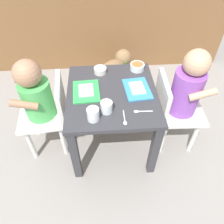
{
  "coord_description": "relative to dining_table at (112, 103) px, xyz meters",
  "views": [
    {
      "loc": [
        -0.07,
        -0.93,
        1.26
      ],
      "look_at": [
        0.0,
        0.0,
        0.3
      ],
      "focal_mm": 34.97,
      "sensor_mm": 36.0,
      "label": 1
    }
  ],
  "objects": [
    {
      "name": "kitchen_cabinet_back",
      "position": [
        0.0,
        1.11,
        0.16
      ],
      "size": [
        2.21,
        0.39,
        1.05
      ],
      "primitive_type": "cube",
      "color": "brown",
      "rests_on": "ground"
    },
    {
      "name": "spoon_by_right_tray",
      "position": [
        0.05,
        -0.21,
        0.09
      ],
      "size": [
        0.02,
        0.1,
        0.01
      ],
      "color": "silver",
      "rests_on": "dining_table"
    },
    {
      "name": "dog",
      "position": [
        0.05,
        0.57,
        -0.17
      ],
      "size": [
        0.36,
        0.41,
        0.31
      ],
      "color": "olive",
      "rests_on": "ground"
    },
    {
      "name": "veggie_bowl_far",
      "position": [
        -0.06,
        0.19,
        0.1
      ],
      "size": [
        0.08,
        0.08,
        0.03
      ],
      "color": "silver",
      "rests_on": "dining_table"
    },
    {
      "name": "water_cup_right",
      "position": [
        -0.04,
        -0.14,
        0.11
      ],
      "size": [
        0.06,
        0.06,
        0.06
      ],
      "color": "white",
      "rests_on": "dining_table"
    },
    {
      "name": "veggie_bowl_near",
      "position": [
        0.17,
        0.21,
        0.11
      ],
      "size": [
        0.09,
        0.09,
        0.04
      ],
      "color": "white",
      "rests_on": "dining_table"
    },
    {
      "name": "seated_child_right",
      "position": [
        0.42,
        -0.01,
        0.07
      ],
      "size": [
        0.29,
        0.29,
        0.71
      ],
      "color": "silver",
      "rests_on": "ground"
    },
    {
      "name": "ground_plane",
      "position": [
        0.0,
        0.0,
        -0.37
      ],
      "size": [
        7.0,
        7.0,
        0.0
      ],
      "primitive_type": "plane",
      "color": "gray"
    },
    {
      "name": "water_cup_left",
      "position": [
        -0.11,
        -0.19,
        0.12
      ],
      "size": [
        0.06,
        0.06,
        0.07
      ],
      "color": "white",
      "rests_on": "dining_table"
    },
    {
      "name": "food_tray_right",
      "position": [
        0.15,
        0.02,
        0.09
      ],
      "size": [
        0.16,
        0.21,
        0.02
      ],
      "color": "#388CD8",
      "rests_on": "dining_table"
    },
    {
      "name": "seated_child_left",
      "position": [
        -0.42,
        0.01,
        0.06
      ],
      "size": [
        0.3,
        0.3,
        0.67
      ],
      "color": "silver",
      "rests_on": "ground"
    },
    {
      "name": "spoon_by_left_tray",
      "position": [
        0.14,
        -0.16,
        0.09
      ],
      "size": [
        0.1,
        0.02,
        0.01
      ],
      "color": "silver",
      "rests_on": "dining_table"
    },
    {
      "name": "food_tray_left",
      "position": [
        -0.15,
        0.02,
        0.09
      ],
      "size": [
        0.16,
        0.2,
        0.02
      ],
      "color": "green",
      "rests_on": "dining_table"
    },
    {
      "name": "dining_table",
      "position": [
        0.0,
        0.0,
        0.0
      ],
      "size": [
        0.51,
        0.55,
        0.45
      ],
      "color": "#333338",
      "rests_on": "ground"
    }
  ]
}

